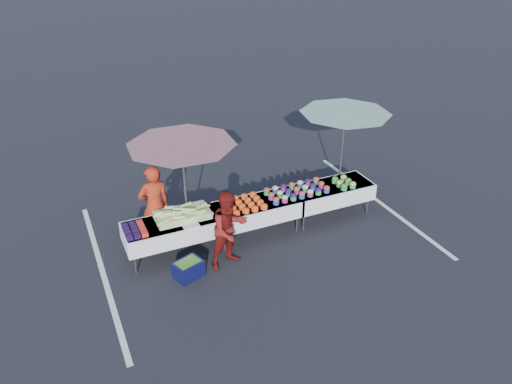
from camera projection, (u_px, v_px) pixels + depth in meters
name	position (u px, v px, depth m)	size (l,w,h in m)	color
ground	(256.00, 233.00, 10.61)	(80.00, 80.00, 0.00)	black
stripe_left	(103.00, 272.00, 9.46)	(0.10, 5.00, 0.00)	silver
stripe_right	(379.00, 202.00, 11.77)	(0.10, 5.00, 0.00)	silver
table_left	(172.00, 229.00, 9.68)	(1.86, 0.81, 0.75)	white
table_center	(256.00, 210.00, 10.33)	(1.86, 0.81, 0.75)	white
table_right	(330.00, 192.00, 10.98)	(1.86, 0.81, 0.75)	white
berry_punnets	(135.00, 230.00, 9.28)	(0.40, 0.54, 0.08)	black
corn_pile	(183.00, 214.00, 9.68)	(1.16, 0.57, 0.26)	#B0DF72
plastic_bags	(191.00, 225.00, 9.46)	(0.30, 0.25, 0.05)	white
carrot_bowls	(245.00, 203.00, 10.13)	(0.75, 0.69, 0.11)	#FF4D1C
potato_cups	(297.00, 190.00, 10.55)	(1.34, 0.58, 0.16)	#263EB2
bean_baskets	(344.00, 182.00, 10.88)	(0.36, 0.50, 0.15)	green
vendor	(155.00, 205.00, 9.92)	(0.63, 0.41, 1.73)	#AD2B13
customer	(229.00, 229.00, 9.31)	(0.76, 0.60, 1.57)	maroon
umbrella_left	(182.00, 153.00, 9.49)	(2.82, 2.82, 2.17)	black
umbrella_right	(345.00, 120.00, 11.15)	(2.46, 2.46, 2.11)	black
storage_bin	(188.00, 269.00, 9.25)	(0.61, 0.53, 0.34)	#0B0E37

